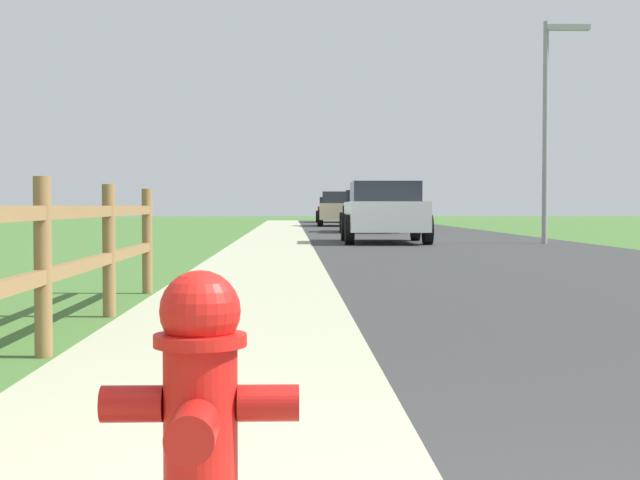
# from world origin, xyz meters

# --- Properties ---
(ground_plane) EXTENTS (120.00, 120.00, 0.00)m
(ground_plane) POSITION_xyz_m (0.00, 25.00, 0.00)
(ground_plane) COLOR #426B2E
(road_asphalt) EXTENTS (7.00, 66.00, 0.01)m
(road_asphalt) POSITION_xyz_m (3.50, 27.00, 0.00)
(road_asphalt) COLOR #333333
(road_asphalt) RESTS_ON ground
(curb_concrete) EXTENTS (6.00, 66.00, 0.01)m
(curb_concrete) POSITION_xyz_m (-3.00, 27.00, 0.00)
(curb_concrete) COLOR #A8AB8A
(curb_concrete) RESTS_ON ground
(grass_verge) EXTENTS (5.00, 66.00, 0.00)m
(grass_verge) POSITION_xyz_m (-4.50, 27.00, 0.01)
(grass_verge) COLOR #426B2E
(grass_verge) RESTS_ON ground
(fire_hydrant) EXTENTS (0.57, 0.47, 0.77)m
(fire_hydrant) POSITION_xyz_m (-0.79, 0.78, 0.39)
(fire_hydrant) COLOR red
(fire_hydrant) RESTS_ON ground
(rail_fence) EXTENTS (0.11, 8.70, 1.14)m
(rail_fence) POSITION_xyz_m (-2.07, 3.99, 0.66)
(rail_fence) COLOR olive
(rail_fence) RESTS_ON ground
(parked_suv_white) EXTENTS (2.20, 4.32, 1.58)m
(parked_suv_white) POSITION_xyz_m (1.91, 22.45, 0.82)
(parked_suv_white) COLOR white
(parked_suv_white) RESTS_ON ground
(parked_car_black) EXTENTS (2.33, 4.48, 1.52)m
(parked_car_black) POSITION_xyz_m (2.36, 32.51, 0.75)
(parked_car_black) COLOR black
(parked_car_black) RESTS_ON ground
(parked_car_beige) EXTENTS (2.29, 4.64, 1.63)m
(parked_car_beige) POSITION_xyz_m (1.86, 42.88, 0.82)
(parked_car_beige) COLOR #C6B793
(parked_car_beige) RESTS_ON ground
(parked_car_red) EXTENTS (2.21, 4.29, 1.46)m
(parked_car_red) POSITION_xyz_m (2.04, 53.28, 0.73)
(parked_car_red) COLOR maroon
(parked_car_red) RESTS_ON ground
(street_lamp) EXTENTS (1.17, 0.20, 5.59)m
(street_lamp) POSITION_xyz_m (6.03, 21.74, 3.37)
(street_lamp) COLOR gray
(street_lamp) RESTS_ON ground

